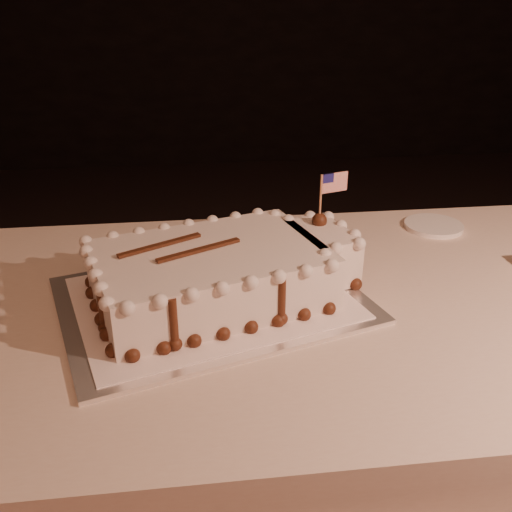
{
  "coord_description": "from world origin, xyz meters",
  "views": [
    {
      "loc": [
        -0.29,
        -0.27,
        1.26
      ],
      "look_at": [
        -0.18,
        0.61,
        0.84
      ],
      "focal_mm": 40.0,
      "sensor_mm": 36.0,
      "label": 1
    }
  ],
  "objects": [
    {
      "name": "banquet_table",
      "position": [
        0.0,
        0.6,
        0.38
      ],
      "size": [
        2.4,
        0.8,
        0.75
      ],
      "primitive_type": "cube",
      "color": "beige",
      "rests_on": "ground"
    },
    {
      "name": "cake_board",
      "position": [
        -0.26,
        0.61,
        0.75
      ],
      "size": [
        0.6,
        0.52,
        0.01
      ],
      "primitive_type": "cube",
      "rotation": [
        0.0,
        0.0,
        0.29
      ],
      "color": "white",
      "rests_on": "banquet_table"
    },
    {
      "name": "doily",
      "position": [
        -0.26,
        0.61,
        0.76
      ],
      "size": [
        0.54,
        0.47,
        0.0
      ],
      "primitive_type": "cube",
      "rotation": [
        0.0,
        0.0,
        0.29
      ],
      "color": "white",
      "rests_on": "cake_board"
    },
    {
      "name": "sheet_cake",
      "position": [
        -0.24,
        0.62,
        0.81
      ],
      "size": [
        0.51,
        0.36,
        0.19
      ],
      "color": "silver",
      "rests_on": "doily"
    },
    {
      "name": "side_plate",
      "position": [
        0.26,
        0.88,
        0.76
      ],
      "size": [
        0.13,
        0.13,
        0.01
      ],
      "primitive_type": "cylinder",
      "color": "white",
      "rests_on": "banquet_table"
    }
  ]
}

